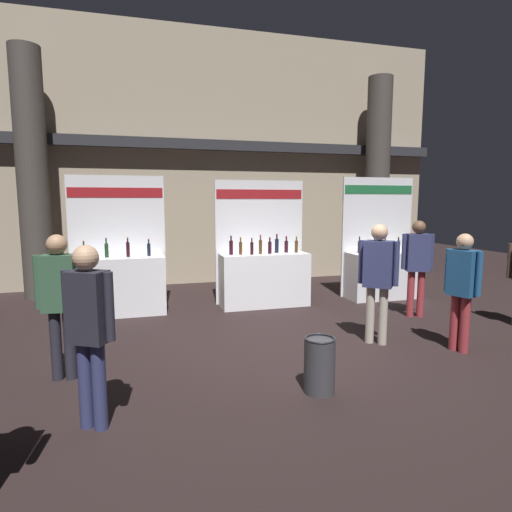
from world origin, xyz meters
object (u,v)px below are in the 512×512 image
exhibitor_booth_2 (383,269)px  visitor_1 (60,295)px  visitor_2 (89,323)px  visitor_3 (462,283)px  visitor_4 (417,260)px  visitor_0 (378,273)px  exhibitor_booth_1 (264,274)px  trash_bin (320,365)px  exhibitor_booth_0 (119,279)px

exhibitor_booth_2 → visitor_1: (-5.84, -2.69, 0.38)m
visitor_1 → visitor_2: visitor_1 is taller
visitor_3 → visitor_4: bearing=142.3°
visitor_0 → visitor_2: 3.94m
visitor_2 → visitor_3: visitor_2 is taller
exhibitor_booth_1 → visitor_3: (1.85, -3.18, 0.33)m
exhibitor_booth_1 → visitor_0: exhibitor_booth_1 is taller
exhibitor_booth_1 → visitor_4: exhibitor_booth_1 is taller
visitor_0 → exhibitor_booth_1: bearing=150.1°
exhibitor_booth_2 → trash_bin: exhibitor_booth_2 is taller
trash_bin → exhibitor_booth_1: bearing=82.4°
exhibitor_booth_1 → visitor_4: bearing=-32.8°
visitor_4 → visitor_1: bearing=32.6°
exhibitor_booth_1 → visitor_3: exhibitor_booth_1 is taller
visitor_1 → visitor_4: bearing=19.6°
trash_bin → visitor_4: (2.87, 2.31, 0.72)m
exhibitor_booth_1 → visitor_2: size_ratio=1.47×
exhibitor_booth_0 → visitor_4: bearing=-17.5°
visitor_0 → exhibitor_booth_2: bearing=96.8°
visitor_0 → visitor_1: bearing=-137.6°
visitor_2 → visitor_1: bearing=-40.6°
visitor_0 → trash_bin: bearing=-98.9°
visitor_1 → visitor_0: bearing=9.2°
trash_bin → visitor_4: visitor_4 is taller
exhibitor_booth_2 → visitor_4: exhibitor_booth_2 is taller
exhibitor_booth_2 → visitor_4: 1.56m
exhibitor_booth_0 → visitor_4: (5.08, -1.60, 0.39)m
exhibitor_booth_1 → visitor_0: (0.92, -2.60, 0.41)m
exhibitor_booth_0 → trash_bin: 4.50m
trash_bin → visitor_1: visitor_1 is taller
visitor_1 → visitor_3: bearing=2.2°
exhibitor_booth_0 → visitor_2: bearing=-90.9°
exhibitor_booth_0 → trash_bin: exhibitor_booth_0 is taller
visitor_0 → visitor_3: (0.92, -0.59, -0.08)m
exhibitor_booth_2 → visitor_3: 3.26m
visitor_4 → exhibitor_booth_0: bearing=2.9°
exhibitor_booth_1 → exhibitor_booth_2: size_ratio=0.97×
visitor_4 → visitor_2: bearing=45.7°
exhibitor_booth_0 → exhibitor_booth_2: 5.34m
exhibitor_booth_1 → visitor_2: bearing=-125.1°
trash_bin → visitor_0: size_ratio=0.35×
exhibitor_booth_1 → visitor_2: (-2.78, -3.95, 0.36)m
exhibitor_booth_0 → trash_bin: size_ratio=4.13×
visitor_2 → visitor_3: (4.62, 0.77, -0.03)m
exhibitor_booth_2 → visitor_1: bearing=-155.3°
exhibitor_booth_0 → visitor_1: 2.88m
exhibitor_booth_0 → visitor_1: (-0.50, -2.81, 0.36)m
exhibitor_booth_0 → visitor_1: exhibitor_booth_0 is taller
visitor_0 → visitor_4: 1.80m
exhibitor_booth_1 → visitor_2: 4.84m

